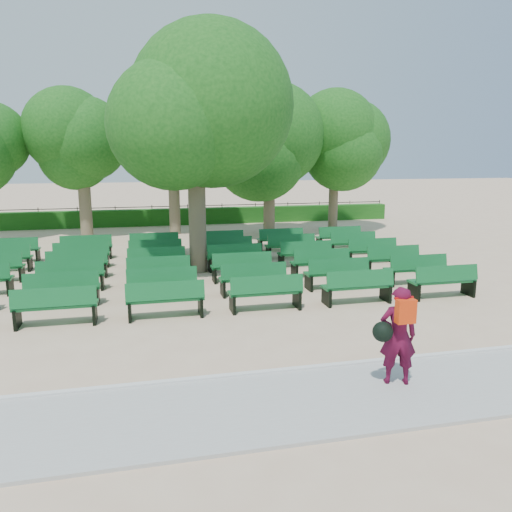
{
  "coord_description": "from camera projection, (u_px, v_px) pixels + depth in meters",
  "views": [
    {
      "loc": [
        -1.67,
        -14.3,
        3.88
      ],
      "look_at": [
        1.44,
        -1.0,
        1.1
      ],
      "focal_mm": 35.0,
      "sensor_mm": 36.0,
      "label": 1
    }
  ],
  "objects": [
    {
      "name": "ground",
      "position": [
        201.0,
        288.0,
        14.79
      ],
      "size": [
        120.0,
        120.0,
        0.0
      ],
      "primitive_type": "plane",
      "color": "tan"
    },
    {
      "name": "paving",
      "position": [
        260.0,
        408.0,
        7.72
      ],
      "size": [
        30.0,
        2.2,
        0.06
      ],
      "primitive_type": "cube",
      "color": "#AAAAA5",
      "rests_on": "ground"
    },
    {
      "name": "curb",
      "position": [
        244.0,
        375.0,
        8.81
      ],
      "size": [
        30.0,
        0.12,
        0.1
      ],
      "primitive_type": "cube",
      "color": "silver",
      "rests_on": "ground"
    },
    {
      "name": "hedge",
      "position": [
        171.0,
        217.0,
        28.06
      ],
      "size": [
        26.0,
        0.7,
        0.9
      ],
      "primitive_type": "cube",
      "color": "#1C5B17",
      "rests_on": "ground"
    },
    {
      "name": "fence",
      "position": [
        170.0,
        224.0,
        28.53
      ],
      "size": [
        26.0,
        0.1,
        1.02
      ],
      "primitive_type": null,
      "color": "black",
      "rests_on": "ground"
    },
    {
      "name": "tree_line",
      "position": [
        176.0,
        236.0,
        24.33
      ],
      "size": [
        21.8,
        6.8,
        7.04
      ],
      "primitive_type": null,
      "color": "#1E5D19",
      "rests_on": "ground"
    },
    {
      "name": "bench_array",
      "position": [
        159.0,
        276.0,
        15.8
      ],
      "size": [
        1.86,
        0.59,
        1.17
      ],
      "rotation": [
        0.0,
        0.0,
        0.01
      ],
      "color": "#105E29",
      "rests_on": "ground"
    },
    {
      "name": "tree_among",
      "position": [
        195.0,
        131.0,
        15.96
      ],
      "size": [
        5.24,
        5.24,
        7.01
      ],
      "color": "brown",
      "rests_on": "ground"
    },
    {
      "name": "person",
      "position": [
        397.0,
        334.0,
        8.32
      ],
      "size": [
        0.84,
        0.55,
        1.69
      ],
      "rotation": [
        0.0,
        0.0,
        2.88
      ],
      "color": "#4D0B25",
      "rests_on": "ground"
    }
  ]
}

